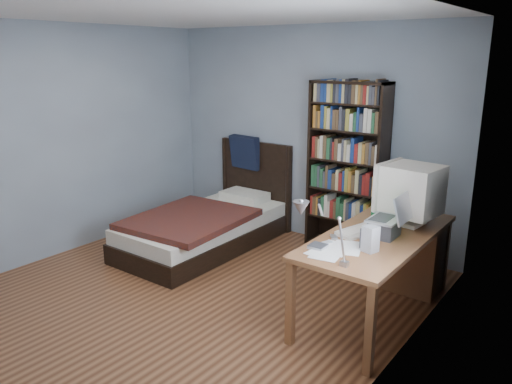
{
  "coord_description": "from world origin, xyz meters",
  "views": [
    {
      "loc": [
        3.02,
        -2.95,
        2.17
      ],
      "look_at": [
        0.34,
        0.63,
        0.93
      ],
      "focal_mm": 35.0,
      "sensor_mm": 36.0,
      "label": 1
    }
  ],
  "objects_px": {
    "speaker": "(370,239)",
    "bed": "(208,224)",
    "keyboard": "(360,231)",
    "bookshelf": "(347,169)",
    "desk": "(398,251)",
    "laptop": "(387,225)",
    "desk_lamp": "(309,215)",
    "soda_can": "(374,218)",
    "crt_monitor": "(409,190)"
  },
  "relations": [
    {
      "from": "desk",
      "to": "soda_can",
      "type": "xyz_separation_m",
      "value": [
        -0.13,
        -0.29,
        0.37
      ]
    },
    {
      "from": "speaker",
      "to": "bed",
      "type": "bearing_deg",
      "value": 177.82
    },
    {
      "from": "soda_can",
      "to": "bed",
      "type": "bearing_deg",
      "value": 175.69
    },
    {
      "from": "desk",
      "to": "desk_lamp",
      "type": "xyz_separation_m",
      "value": [
        -0.04,
        -1.58,
        0.75
      ]
    },
    {
      "from": "keyboard",
      "to": "speaker",
      "type": "distance_m",
      "value": 0.42
    },
    {
      "from": "laptop",
      "to": "soda_can",
      "type": "bearing_deg",
      "value": 131.7
    },
    {
      "from": "desk",
      "to": "laptop",
      "type": "distance_m",
      "value": 0.67
    },
    {
      "from": "desk",
      "to": "bed",
      "type": "bearing_deg",
      "value": -176.59
    },
    {
      "from": "keyboard",
      "to": "bookshelf",
      "type": "height_order",
      "value": "bookshelf"
    },
    {
      "from": "laptop",
      "to": "bed",
      "type": "distance_m",
      "value": 2.41
    },
    {
      "from": "bookshelf",
      "to": "crt_monitor",
      "type": "bearing_deg",
      "value": -37.78
    },
    {
      "from": "desk_lamp",
      "to": "speaker",
      "type": "bearing_deg",
      "value": 79.07
    },
    {
      "from": "desk_lamp",
      "to": "crt_monitor",
      "type": "bearing_deg",
      "value": 85.33
    },
    {
      "from": "desk",
      "to": "keyboard",
      "type": "relative_size",
      "value": 3.92
    },
    {
      "from": "desk_lamp",
      "to": "bed",
      "type": "relative_size",
      "value": 0.26
    },
    {
      "from": "desk",
      "to": "bookshelf",
      "type": "height_order",
      "value": "bookshelf"
    },
    {
      "from": "desk",
      "to": "laptop",
      "type": "height_order",
      "value": "laptop"
    },
    {
      "from": "keyboard",
      "to": "bed",
      "type": "relative_size",
      "value": 0.21
    },
    {
      "from": "speaker",
      "to": "bed",
      "type": "relative_size",
      "value": 0.1
    },
    {
      "from": "soda_can",
      "to": "laptop",
      "type": "bearing_deg",
      "value": -48.3
    },
    {
      "from": "laptop",
      "to": "bookshelf",
      "type": "bearing_deg",
      "value": 129.07
    },
    {
      "from": "bed",
      "to": "bookshelf",
      "type": "bearing_deg",
      "value": 30.95
    },
    {
      "from": "laptop",
      "to": "bookshelf",
      "type": "distance_m",
      "value": 1.54
    },
    {
      "from": "crt_monitor",
      "to": "bookshelf",
      "type": "xyz_separation_m",
      "value": [
        -0.98,
        0.76,
        -0.08
      ]
    },
    {
      "from": "speaker",
      "to": "soda_can",
      "type": "relative_size",
      "value": 1.68
    },
    {
      "from": "desk_lamp",
      "to": "speaker",
      "type": "distance_m",
      "value": 0.79
    },
    {
      "from": "bookshelf",
      "to": "soda_can",
      "type": "bearing_deg",
      "value": -51.58
    },
    {
      "from": "speaker",
      "to": "bookshelf",
      "type": "distance_m",
      "value": 1.85
    },
    {
      "from": "crt_monitor",
      "to": "keyboard",
      "type": "bearing_deg",
      "value": -115.85
    },
    {
      "from": "laptop",
      "to": "bookshelf",
      "type": "relative_size",
      "value": 0.2
    },
    {
      "from": "laptop",
      "to": "bed",
      "type": "height_order",
      "value": "bed"
    },
    {
      "from": "desk",
      "to": "bed",
      "type": "height_order",
      "value": "bed"
    },
    {
      "from": "keyboard",
      "to": "soda_can",
      "type": "xyz_separation_m",
      "value": [
        0.01,
        0.26,
        0.04
      ]
    },
    {
      "from": "desk_lamp",
      "to": "speaker",
      "type": "relative_size",
      "value": 2.76
    },
    {
      "from": "desk",
      "to": "speaker",
      "type": "height_order",
      "value": "speaker"
    },
    {
      "from": "speaker",
      "to": "bookshelf",
      "type": "bearing_deg",
      "value": 138.2
    },
    {
      "from": "soda_can",
      "to": "bookshelf",
      "type": "distance_m",
      "value": 1.24
    },
    {
      "from": "crt_monitor",
      "to": "speaker",
      "type": "height_order",
      "value": "crt_monitor"
    },
    {
      "from": "desk",
      "to": "desk_lamp",
      "type": "relative_size",
      "value": 3.17
    },
    {
      "from": "keyboard",
      "to": "crt_monitor",
      "type": "bearing_deg",
      "value": 79.46
    },
    {
      "from": "laptop",
      "to": "bookshelf",
      "type": "xyz_separation_m",
      "value": [
        -0.97,
        1.19,
        0.12
      ]
    },
    {
      "from": "keyboard",
      "to": "speaker",
      "type": "xyz_separation_m",
      "value": [
        0.24,
        -0.33,
        0.08
      ]
    },
    {
      "from": "speaker",
      "to": "crt_monitor",
      "type": "bearing_deg",
      "value": 106.54
    },
    {
      "from": "desk_lamp",
      "to": "bed",
      "type": "height_order",
      "value": "desk_lamp"
    },
    {
      "from": "laptop",
      "to": "bed",
      "type": "relative_size",
      "value": 0.18
    },
    {
      "from": "keyboard",
      "to": "bookshelf",
      "type": "xyz_separation_m",
      "value": [
        -0.76,
        1.22,
        0.21
      ]
    },
    {
      "from": "desk_lamp",
      "to": "soda_can",
      "type": "relative_size",
      "value": 4.62
    },
    {
      "from": "laptop",
      "to": "desk_lamp",
      "type": "bearing_deg",
      "value": -95.78
    },
    {
      "from": "bookshelf",
      "to": "bed",
      "type": "distance_m",
      "value": 1.72
    },
    {
      "from": "desk_lamp",
      "to": "bookshelf",
      "type": "height_order",
      "value": "bookshelf"
    }
  ]
}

